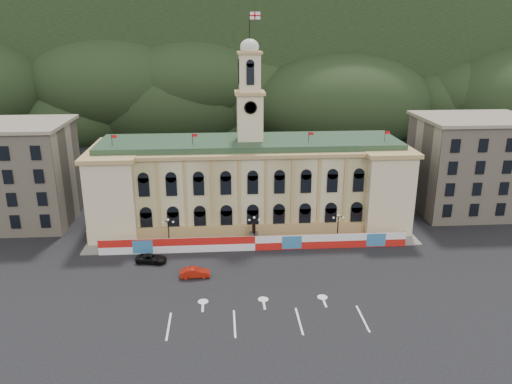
{
  "coord_description": "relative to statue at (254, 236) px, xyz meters",
  "views": [
    {
      "loc": [
        -5.18,
        -59.0,
        34.41
      ],
      "look_at": [
        0.37,
        18.0,
        9.01
      ],
      "focal_mm": 35.0,
      "sensor_mm": 36.0,
      "label": 1
    }
  ],
  "objects": [
    {
      "name": "hoarding_fence",
      "position": [
        0.06,
        -2.93,
        0.06
      ],
      "size": [
        50.0,
        0.44,
        2.5
      ],
      "color": "red",
      "rests_on": "ground"
    },
    {
      "name": "pavement",
      "position": [
        0.0,
        -0.25,
        -1.11
      ],
      "size": [
        56.0,
        5.5,
        0.16
      ],
      "primitive_type": "cube",
      "color": "slate",
      "rests_on": "ground"
    },
    {
      "name": "city_hall",
      "position": [
        0.0,
        9.63,
        6.66
      ],
      "size": [
        56.2,
        17.6,
        37.1
      ],
      "color": "beige",
      "rests_on": "ground"
    },
    {
      "name": "side_building_right",
      "position": [
        43.0,
        12.93,
        8.14
      ],
      "size": [
        21.0,
        17.0,
        18.6
      ],
      "color": "tan",
      "rests_on": "ground"
    },
    {
      "name": "lane_markings",
      "position": [
        0.0,
        -23.0,
        -1.18
      ],
      "size": [
        26.0,
        10.0,
        0.02
      ],
      "primitive_type": null,
      "color": "white",
      "rests_on": "ground"
    },
    {
      "name": "red_sedan",
      "position": [
        -9.36,
        -11.56,
        -0.46
      ],
      "size": [
        1.97,
        4.55,
        1.45
      ],
      "primitive_type": "imported",
      "rotation": [
        0.0,
        0.0,
        1.62
      ],
      "color": "#9F180B",
      "rests_on": "ground"
    },
    {
      "name": "hill_ridge",
      "position": [
        0.03,
        103.99,
        18.3
      ],
      "size": [
        230.0,
        80.0,
        64.0
      ],
      "color": "black",
      "rests_on": "ground"
    },
    {
      "name": "lamp_right",
      "position": [
        14.0,
        -1.0,
        1.89
      ],
      "size": [
        1.96,
        0.44,
        5.15
      ],
      "color": "black",
      "rests_on": "ground"
    },
    {
      "name": "ground",
      "position": [
        0.0,
        -18.0,
        -1.19
      ],
      "size": [
        260.0,
        260.0,
        0.0
      ],
      "primitive_type": "plane",
      "color": "black",
      "rests_on": "ground"
    },
    {
      "name": "black_suv",
      "position": [
        -16.26,
        -6.29,
        -0.53
      ],
      "size": [
        3.82,
        5.51,
        1.32
      ],
      "primitive_type": "imported",
      "rotation": [
        0.0,
        0.0,
        1.4
      ],
      "color": "black",
      "rests_on": "ground"
    },
    {
      "name": "side_building_left",
      "position": [
        -43.0,
        12.93,
        8.14
      ],
      "size": [
        21.0,
        17.0,
        18.6
      ],
      "color": "tan",
      "rests_on": "ground"
    },
    {
      "name": "statue",
      "position": [
        0.0,
        0.0,
        0.0
      ],
      "size": [
        1.4,
        1.4,
        3.72
      ],
      "color": "#595651",
      "rests_on": "ground"
    },
    {
      "name": "lamp_left",
      "position": [
        -14.0,
        -1.0,
        1.89
      ],
      "size": [
        1.96,
        0.44,
        5.15
      ],
      "color": "black",
      "rests_on": "ground"
    },
    {
      "name": "lamp_center",
      "position": [
        0.0,
        -1.0,
        1.89
      ],
      "size": [
        1.96,
        0.44,
        5.15
      ],
      "color": "black",
      "rests_on": "ground"
    }
  ]
}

